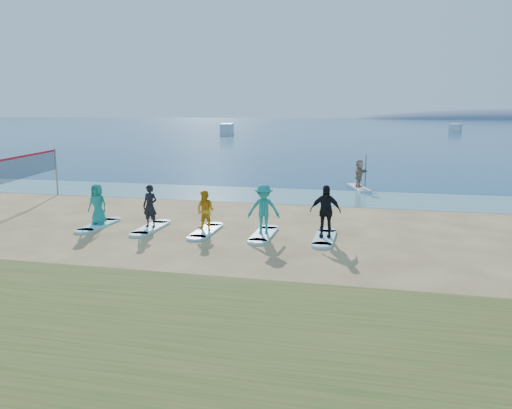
% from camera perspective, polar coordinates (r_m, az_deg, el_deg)
% --- Properties ---
extents(ground, '(600.00, 600.00, 0.00)m').
position_cam_1_polar(ground, '(16.98, -4.35, -4.75)').
color(ground, tan).
rests_on(ground, ground).
extents(shallow_water, '(600.00, 600.00, 0.00)m').
position_cam_1_polar(shallow_water, '(26.95, 2.34, 1.04)').
color(shallow_water, teal).
rests_on(shallow_water, ground).
extents(ocean, '(600.00, 600.00, 0.00)m').
position_cam_1_polar(ocean, '(175.74, 11.65, 8.96)').
color(ocean, navy).
rests_on(ocean, ground).
extents(volleyball_net, '(1.99, 8.89, 2.50)m').
position_cam_1_polar(volleyball_net, '(25.03, -25.90, 3.63)').
color(volleyball_net, gray).
rests_on(volleyball_net, ground).
extents(paddleboard, '(1.54, 3.07, 0.12)m').
position_cam_1_polar(paddleboard, '(29.88, 11.66, 1.88)').
color(paddleboard, silver).
rests_on(paddleboard, ground).
extents(paddleboarder, '(0.97, 1.55, 1.60)m').
position_cam_1_polar(paddleboarder, '(29.76, 11.73, 3.51)').
color(paddleboarder, tan).
rests_on(paddleboarder, paddleboard).
extents(boat_offshore_a, '(3.66, 7.65, 2.16)m').
position_cam_1_polar(boat_offshore_a, '(96.18, -3.32, 7.94)').
color(boat_offshore_a, silver).
rests_on(boat_offshore_a, ground).
extents(boat_offshore_b, '(3.53, 5.91, 1.69)m').
position_cam_1_polar(boat_offshore_b, '(120.83, 21.82, 7.75)').
color(boat_offshore_b, silver).
rests_on(boat_offshore_b, ground).
extents(surfboard_0, '(0.70, 2.20, 0.09)m').
position_cam_1_polar(surfboard_0, '(20.74, -17.52, -2.26)').
color(surfboard_0, '#9BEAF0').
rests_on(surfboard_0, ground).
extents(student_0, '(0.82, 0.56, 1.61)m').
position_cam_1_polar(student_0, '(20.58, -17.65, 0.05)').
color(student_0, teal).
rests_on(student_0, surfboard_0).
extents(surfboard_1, '(0.70, 2.20, 0.09)m').
position_cam_1_polar(surfboard_1, '(19.71, -11.92, -2.65)').
color(surfboard_1, '#9BEAF0').
rests_on(surfboard_1, ground).
extents(student_1, '(0.65, 0.47, 1.64)m').
position_cam_1_polar(student_1, '(19.54, -12.01, -0.17)').
color(student_1, black).
rests_on(student_1, surfboard_1).
extents(surfboard_2, '(0.70, 2.20, 0.09)m').
position_cam_1_polar(surfboard_2, '(18.89, -5.76, -3.05)').
color(surfboard_2, '#9BEAF0').
rests_on(surfboard_2, ground).
extents(student_2, '(0.84, 0.72, 1.49)m').
position_cam_1_polar(student_2, '(18.72, -5.81, -0.69)').
color(student_2, orange).
rests_on(student_2, surfboard_2).
extents(surfboard_3, '(0.70, 2.20, 0.09)m').
position_cam_1_polar(surfboard_3, '(18.31, 0.87, -3.44)').
color(surfboard_3, '#9BEAF0').
rests_on(surfboard_3, ground).
extents(student_3, '(1.27, 0.87, 1.81)m').
position_cam_1_polar(student_3, '(18.10, 0.88, -0.51)').
color(student_3, teal).
rests_on(student_3, surfboard_3).
extents(surfboard_4, '(0.70, 2.20, 0.09)m').
position_cam_1_polar(surfboard_4, '(17.98, 7.85, -3.80)').
color(surfboard_4, '#9BEAF0').
rests_on(surfboard_4, ground).
extents(student_4, '(1.10, 0.47, 1.86)m').
position_cam_1_polar(student_4, '(17.77, 7.93, -0.75)').
color(student_4, black).
rests_on(student_4, surfboard_4).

